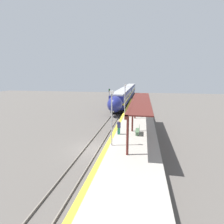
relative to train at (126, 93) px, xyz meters
The scene contains 11 objects.
ground_plane 35.75m from the train, 90.00° to the right, with size 120.00×120.00×0.00m, color #56514C.
rail_left 35.75m from the train, 91.16° to the right, with size 0.08×90.00×0.15m, color slate.
rail_right 35.75m from the train, 88.84° to the right, with size 0.08×90.00×0.15m, color slate.
train is the anchor object (origin of this frame).
platform_right 35.95m from the train, 83.46° to the right, with size 4.93×64.00×0.97m.
platform_bench 33.30m from the train, 82.16° to the right, with size 0.44×1.66×0.89m.
person_waiting 33.54m from the train, 85.83° to the right, with size 0.36×0.22×1.59m.
railway_signal 14.30m from the train, 99.63° to the right, with size 0.28×0.28×4.45m.
lamppost_near 36.74m from the train, 86.53° to the right, with size 0.36×0.20×5.06m.
lamppost_mid 25.51m from the train, 84.99° to the right, with size 0.36×0.20×5.06m.
station_canopy 32.44m from the train, 82.19° to the right, with size 2.02×15.55×3.70m.
Camera 1 is at (4.95, -15.97, 7.36)m, focal length 28.00 mm.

